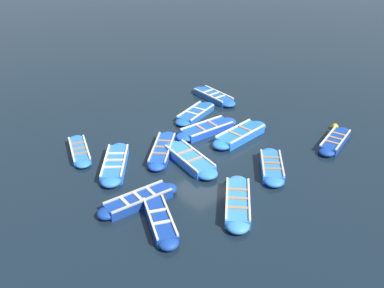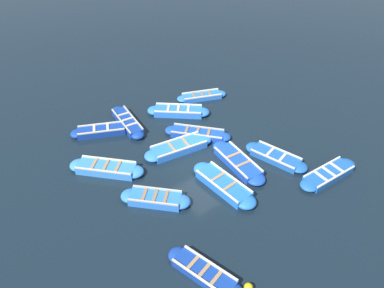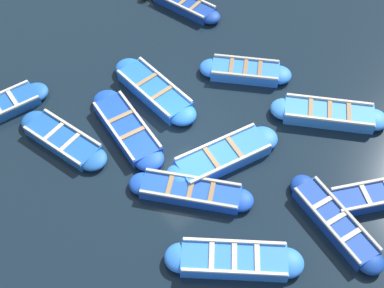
{
  "view_description": "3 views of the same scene",
  "coord_description": "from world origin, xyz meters",
  "views": [
    {
      "loc": [
        13.74,
        -13.47,
        11.06
      ],
      "look_at": [
        -0.04,
        -0.57,
        0.48
      ],
      "focal_mm": 42.0,
      "sensor_mm": 36.0,
      "label": 1
    },
    {
      "loc": [
        9.52,
        11.16,
        12.6
      ],
      "look_at": [
        0.08,
        -0.82,
        0.48
      ],
      "focal_mm": 35.0,
      "sensor_mm": 36.0,
      "label": 2
    },
    {
      "loc": [
        -6.26,
        -8.23,
        13.37
      ],
      "look_at": [
        0.01,
        -0.5,
        0.46
      ],
      "focal_mm": 50.0,
      "sensor_mm": 36.0,
      "label": 3
    }
  ],
  "objects": [
    {
      "name": "ground_plane",
      "position": [
        0.0,
        0.0,
        0.0
      ],
      "size": [
        120.0,
        120.0,
        0.0
      ],
      "primitive_type": "plane",
      "color": "black"
    },
    {
      "name": "boat_broadside",
      "position": [
        -3.71,
        -4.62,
        0.15
      ],
      "size": [
        3.24,
        1.96,
        0.36
      ],
      "color": "blue",
      "rests_on": "ground"
    },
    {
      "name": "boat_centre",
      "position": [
        -2.89,
        2.37,
        0.16
      ],
      "size": [
        1.73,
        3.54,
        0.38
      ],
      "color": "#1E59AD",
      "rests_on": "ground"
    },
    {
      "name": "buoy_orange_near",
      "position": [
        3.39,
        6.67,
        0.17
      ],
      "size": [
        0.34,
        0.34,
        0.34
      ],
      "primitive_type": "sphere",
      "color": "#EAB214",
      "rests_on": "ground"
    },
    {
      "name": "boat_drifting",
      "position": [
        0.58,
        -1.31,
        0.2
      ],
      "size": [
        3.97,
        1.61,
        0.45
      ],
      "color": "blue",
      "rests_on": "ground"
    },
    {
      "name": "boat_end_of_row",
      "position": [
        -1.07,
        1.47,
        0.18
      ],
      "size": [
        1.38,
        3.87,
        0.42
      ],
      "color": "#1947B7",
      "rests_on": "ground"
    },
    {
      "name": "boat_mid_row",
      "position": [
        4.27,
        5.23,
        0.18
      ],
      "size": [
        1.55,
        3.39,
        0.41
      ],
      "color": "navy",
      "rests_on": "ground"
    },
    {
      "name": "boat_far_corner",
      "position": [
        1.52,
        -5.01,
        0.19
      ],
      "size": [
        1.22,
        3.66,
        0.45
      ],
      "color": "navy",
      "rests_on": "ground"
    },
    {
      "name": "boat_alongside",
      "position": [
        3.6,
        0.99,
        0.19
      ],
      "size": [
        2.81,
        2.95,
        0.44
      ],
      "color": "blue",
      "rests_on": "ground"
    },
    {
      "name": "boat_inner_gap",
      "position": [
        -3.9,
        4.84,
        0.17
      ],
      "size": [
        3.61,
        1.14,
        0.4
      ],
      "color": "#1E59AD",
      "rests_on": "ground"
    },
    {
      "name": "boat_tucked",
      "position": [
        0.59,
        2.23,
        0.2
      ],
      "size": [
        1.16,
        3.84,
        0.47
      ],
      "color": "blue",
      "rests_on": "ground"
    },
    {
      "name": "boat_stern_in",
      "position": [
        -0.99,
        -1.67,
        0.17
      ],
      "size": [
        2.97,
        3.35,
        0.4
      ],
      "color": "#1947B7",
      "rests_on": "ground"
    },
    {
      "name": "boat_outer_right",
      "position": [
        -1.46,
        -4.09,
        0.2
      ],
      "size": [
        3.37,
        3.16,
        0.46
      ],
      "color": "blue",
      "rests_on": "ground"
    },
    {
      "name": "boat_near_quay",
      "position": [
        4.37,
        -2.19,
        0.2
      ],
      "size": [
        3.2,
        3.42,
        0.47
      ],
      "color": "#3884E0",
      "rests_on": "ground"
    },
    {
      "name": "boat_bow_out",
      "position": [
        3.1,
        -5.17,
        0.19
      ],
      "size": [
        3.36,
        2.19,
        0.44
      ],
      "color": "navy",
      "rests_on": "ground"
    }
  ]
}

